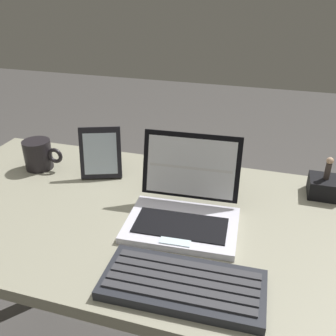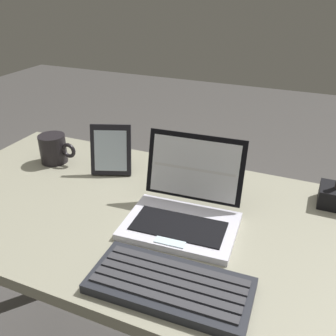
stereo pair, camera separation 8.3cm
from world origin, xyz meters
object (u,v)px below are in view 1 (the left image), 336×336
figurine_stand (324,187)px  figurine (329,167)px  laptop_front (184,207)px  coffee_mug (39,155)px  photo_frame (101,153)px  external_keyboard (181,284)px

figurine_stand → figurine: figurine is taller
laptop_front → coffee_mug: 0.52m
figurine → photo_frame: bearing=-173.5°
figurine → coffee_mug: bearing=-174.6°
photo_frame → figurine_stand: photo_frame is taller
external_keyboard → figurine: (0.29, 0.44, 0.07)m
external_keyboard → figurine: bearing=57.0°
external_keyboard → photo_frame: photo_frame is taller
coffee_mug → figurine: bearing=5.4°
photo_frame → figurine_stand: size_ratio=1.83×
external_keyboard → coffee_mug: size_ratio=2.48×
laptop_front → external_keyboard: (0.05, -0.22, -0.03)m
external_keyboard → figurine: size_ratio=5.00×
external_keyboard → figurine_stand: (0.29, 0.44, 0.01)m
laptop_front → figurine: (0.33, 0.22, 0.05)m
figurine_stand → coffee_mug: 0.84m
laptop_front → figurine_stand: bearing=33.6°
laptop_front → external_keyboard: bearing=-77.1°
photo_frame → figurine: bearing=6.5°
figurine → coffee_mug: size_ratio=0.50×
figurine_stand → figurine: bearing=180.0°
laptop_front → figurine_stand: laptop_front is taller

